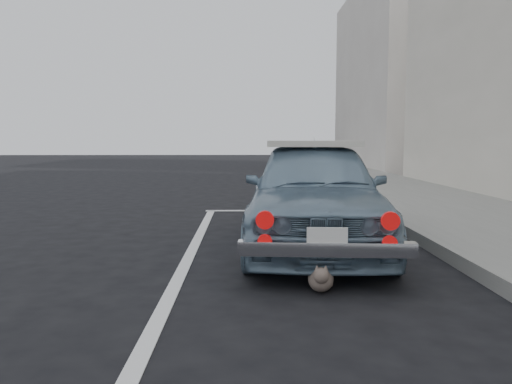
% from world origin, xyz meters
% --- Properties ---
extents(building_far, '(3.50, 10.00, 8.00)m').
position_xyz_m(building_far, '(6.35, 20.00, 4.00)').
color(building_far, '#B8AFA7').
rests_on(building_far, ground).
extents(pline_front, '(3.00, 0.12, 0.01)m').
position_xyz_m(pline_front, '(0.50, 6.50, 0.00)').
color(pline_front, silver).
rests_on(pline_front, ground).
extents(pline_side, '(0.12, 7.00, 0.01)m').
position_xyz_m(pline_side, '(-0.90, 3.00, 0.00)').
color(pline_side, silver).
rests_on(pline_side, ground).
extents(retro_coupe, '(1.80, 3.91, 1.30)m').
position_xyz_m(retro_coupe, '(0.52, 3.49, 0.66)').
color(retro_coupe, '#708CA1').
rests_on(retro_coupe, ground).
extents(cat, '(0.26, 0.49, 0.26)m').
position_xyz_m(cat, '(0.35, 1.71, 0.12)').
color(cat, '#7A6F5D').
rests_on(cat, ground).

